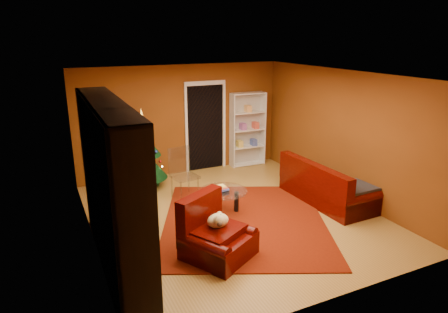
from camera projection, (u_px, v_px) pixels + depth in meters
name	position (u px, v px, depth m)	size (l,w,h in m)	color
floor	(233.00, 217.00, 7.51)	(5.00, 5.50, 0.05)	olive
ceiling	(234.00, 74.00, 6.73)	(5.00, 5.50, 0.05)	silver
wall_back	(181.00, 120.00, 9.52)	(5.00, 0.05, 2.60)	brown
wall_left	(86.00, 169.00, 6.09)	(0.05, 5.50, 2.60)	brown
wall_right	(344.00, 134.00, 8.16)	(0.05, 5.50, 2.60)	brown
doorway	(205.00, 128.00, 9.80)	(1.06, 0.60, 2.16)	black
rug	(244.00, 221.00, 7.27)	(2.87, 3.35, 0.02)	#631605
media_unit	(112.00, 188.00, 5.58)	(0.49, 3.17, 2.43)	black
christmas_tree	(143.00, 150.00, 8.65)	(1.00, 1.00, 1.79)	black
gift_box_teal	(138.00, 189.00, 8.42)	(0.27, 0.27, 0.27)	#205E71
gift_box_green	(153.00, 179.00, 9.01)	(0.27, 0.27, 0.27)	#285B23
gift_box_red	(150.00, 177.00, 9.18)	(0.22, 0.22, 0.22)	maroon
white_bookshelf	(248.00, 130.00, 10.14)	(0.89, 0.32, 1.92)	white
armchair	(219.00, 234.00, 6.01)	(0.99, 0.99, 0.77)	#330301
dog	(218.00, 220.00, 6.02)	(0.40, 0.30, 0.25)	beige
sofa	(328.00, 181.00, 8.02)	(2.03, 0.91, 0.87)	#330301
coffee_table	(223.00, 201.00, 7.56)	(0.89, 0.89, 0.56)	gray
acrylic_chair	(185.00, 177.00, 8.16)	(0.49, 0.53, 0.95)	#66605B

